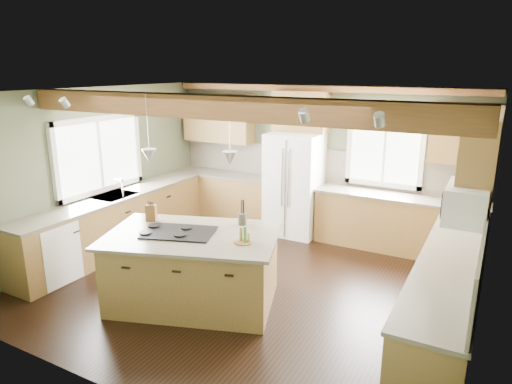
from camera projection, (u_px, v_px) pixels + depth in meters
The scene contains 37 objects.
floor at pixel (250, 283), 6.31m from camera, with size 5.60×5.60×0.00m, color black.
ceiling at pixel (250, 92), 5.62m from camera, with size 5.60×5.60×0.00m, color silver.
wall_back at pixel (319, 160), 8.08m from camera, with size 5.60×5.60×0.00m, color #4A543B.
wall_left at pixel (97, 171), 7.26m from camera, with size 5.00×5.00×0.00m, color #4A543B.
wall_right at pixel (488, 228), 4.68m from camera, with size 5.00×5.00×0.00m, color #4A543B.
ceiling_beam at pixel (215, 107), 5.00m from camera, with size 5.55×0.26×0.26m, color #573419.
soffit_trim at pixel (319, 89), 7.67m from camera, with size 5.55×0.20×0.10m, color #573419.
backsplash_back at pixel (318, 165), 8.10m from camera, with size 5.58×0.03×0.58m, color brown.
backsplash_right at pixel (485, 234), 4.75m from camera, with size 0.03×3.70×0.58m, color brown.
base_cab_back_left at pixel (225, 197), 8.88m from camera, with size 2.02×0.60×0.88m, color brown.
counter_back_left at pixel (225, 174), 8.76m from camera, with size 2.06×0.64×0.04m, color #464033.
base_cab_back_right at pixel (397, 224), 7.37m from camera, with size 2.62×0.60×0.88m, color brown.
counter_back_right at pixel (399, 197), 7.25m from camera, with size 2.66×0.64×0.04m, color #464033.
base_cab_left at pixel (117, 224), 7.39m from camera, with size 0.60×3.70×0.88m, color brown.
counter_left at pixel (115, 196), 7.27m from camera, with size 0.64×3.74×0.04m, color #464033.
base_cab_right at pixel (448, 295), 5.09m from camera, with size 0.60×3.70×0.88m, color brown.
counter_right at pixel (452, 257), 4.96m from camera, with size 0.64×3.74×0.04m, color #464033.
upper_cab_back_left at pixel (218, 118), 8.68m from camera, with size 1.40×0.35×0.90m, color brown.
upper_cab_over_fridge at pixel (301, 112), 7.85m from camera, with size 0.96×0.35×0.70m, color brown.
upper_cab_right at pixel (482, 150), 5.35m from camera, with size 0.35×2.20×0.90m, color brown.
upper_cab_back_corner at pixel (463, 133), 6.70m from camera, with size 0.90×0.35×0.90m, color brown.
window_left at pixel (99, 155), 7.22m from camera, with size 0.04×1.60×1.05m, color white.
window_back at pixel (385, 152), 7.47m from camera, with size 1.10×0.04×1.00m, color white.
sink at pixel (115, 196), 7.27m from camera, with size 0.50×0.65×0.03m, color #262628.
faucet at pixel (123, 189), 7.15m from camera, with size 0.02×0.02×0.28m, color #B2B2B7.
dishwasher at pixel (49, 252), 6.29m from camera, with size 0.60×0.60×0.84m, color white.
oven at pixel (428, 359), 3.99m from camera, with size 0.60×0.72×0.84m, color white.
microwave at pixel (467, 203), 4.67m from camera, with size 0.40×0.70×0.38m, color white.
pendant_left at pixel (149, 156), 5.41m from camera, with size 0.18×0.18×0.16m, color #B2B2B7.
pendant_right at pixel (230, 158), 5.25m from camera, with size 0.18×0.18×0.16m, color #B2B2B7.
refrigerator at pixel (294, 184), 8.01m from camera, with size 0.90×0.74×1.80m, color white.
island at pixel (193, 270), 5.71m from camera, with size 1.96×1.20×0.88m, color olive.
island_top at pixel (192, 235), 5.59m from camera, with size 2.09×1.33×0.04m, color #464033.
cooktop at pixel (179, 232), 5.61m from camera, with size 0.85×0.57×0.02m, color black.
knife_block at pixel (151, 213), 6.04m from camera, with size 0.13×0.10×0.22m, color brown.
utensil_crock at pixel (242, 219), 5.90m from camera, with size 0.11×0.11×0.15m, color #3F3832.
bottle_tray at pixel (243, 235), 5.28m from camera, with size 0.22×0.22×0.20m, color brown, non-canonical shape.
Camera 1 is at (2.82, -5.01, 2.90)m, focal length 32.00 mm.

